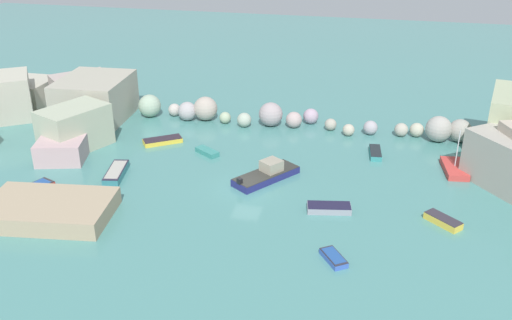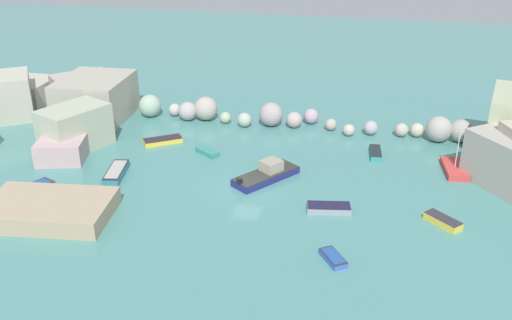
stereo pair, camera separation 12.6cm
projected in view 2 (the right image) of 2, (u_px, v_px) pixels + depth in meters
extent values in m
plane|color=teal|center=(246.00, 188.00, 50.27)|extent=(160.00, 160.00, 0.00)
cube|color=#B4AE9C|center=(28.00, 92.00, 70.24)|extent=(6.04, 6.03, 2.95)
cube|color=#B09E97|center=(83.00, 91.00, 68.55)|extent=(7.76, 7.82, 4.08)
cube|color=#A6A08F|center=(96.00, 98.00, 65.20)|extent=(7.78, 9.09, 4.77)
cube|color=#AAB196|center=(75.00, 128.00, 57.58)|extent=(6.57, 7.68, 4.30)
cube|color=#BD9C9E|center=(63.00, 148.00, 55.53)|extent=(5.49, 5.74, 2.14)
sphere|color=#9BB198|center=(150.00, 106.00, 66.11)|extent=(2.61, 2.61, 2.61)
sphere|color=#B9AFA6|center=(175.00, 110.00, 66.51)|extent=(1.46, 1.46, 1.46)
sphere|color=#A7A1A4|center=(188.00, 111.00, 65.10)|extent=(2.15, 2.15, 2.15)
sphere|color=#AD9E92|center=(206.00, 108.00, 65.05)|extent=(2.73, 2.73, 2.73)
sphere|color=#A0B090|center=(225.00, 118.00, 64.37)|extent=(1.30, 1.30, 1.30)
sphere|color=#A5B19F|center=(245.00, 120.00, 63.32)|extent=(1.60, 1.60, 1.60)
sphere|color=#A39497|center=(271.00, 114.00, 63.40)|extent=(2.67, 2.67, 2.67)
sphere|color=#B39D9A|center=(294.00, 120.00, 63.08)|extent=(1.79, 1.79, 1.79)
sphere|color=#AE95A8|center=(311.00, 116.00, 64.18)|extent=(1.73, 1.73, 1.73)
sphere|color=#A59E8F|center=(331.00, 125.00, 62.42)|extent=(1.31, 1.31, 1.31)
sphere|color=#B8AF9A|center=(349.00, 130.00, 61.00)|extent=(1.29, 1.29, 1.29)
sphere|color=#A69EA6|center=(371.00, 128.00, 61.25)|extent=(1.54, 1.54, 1.54)
sphere|color=#ADA696|center=(401.00, 130.00, 60.80)|extent=(1.45, 1.45, 1.45)
sphere|color=#B6B19A|center=(417.00, 130.00, 60.70)|extent=(1.50, 1.50, 1.50)
sphere|color=#A7A29B|center=(439.00, 129.00, 59.31)|extent=(2.72, 2.72, 2.72)
sphere|color=#A19C93|center=(460.00, 131.00, 59.32)|extent=(2.40, 2.40, 2.40)
cube|color=tan|center=(49.00, 209.00, 45.43)|extent=(10.57, 7.38, 1.43)
cube|color=gold|center=(443.00, 221.00, 44.62)|extent=(2.96, 2.81, 0.55)
cube|color=#322C36|center=(443.00, 218.00, 44.49)|extent=(2.90, 2.75, 0.06)
cube|color=navy|center=(266.00, 176.00, 51.68)|extent=(5.59, 6.58, 0.62)
cube|color=#2F2E2A|center=(266.00, 173.00, 51.54)|extent=(5.48, 6.45, 0.06)
cube|color=#9E937F|center=(271.00, 166.00, 51.72)|extent=(2.26, 2.29, 1.05)
cube|color=black|center=(240.00, 181.00, 49.59)|extent=(0.57, 0.55, 0.50)
cube|color=teal|center=(116.00, 173.00, 52.30)|extent=(2.28, 4.62, 0.62)
cube|color=#282335|center=(116.00, 170.00, 52.16)|extent=(2.23, 4.53, 0.06)
cube|color=#ADA89E|center=(116.00, 169.00, 52.16)|extent=(1.94, 3.93, 0.08)
cube|color=#395DBE|center=(333.00, 258.00, 40.19)|extent=(2.25, 2.61, 0.38)
cube|color=#2C2A36|center=(333.00, 256.00, 40.09)|extent=(2.21, 2.55, 0.06)
cube|color=#234C93|center=(333.00, 256.00, 40.09)|extent=(1.91, 2.22, 0.08)
cube|color=teal|center=(375.00, 153.00, 56.50)|extent=(1.38, 3.24, 0.49)
cube|color=#1D2429|center=(376.00, 151.00, 56.38)|extent=(1.36, 3.18, 0.06)
cube|color=#CB3E39|center=(454.00, 169.00, 53.15)|extent=(2.40, 4.51, 0.57)
cylinder|color=silver|center=(458.00, 149.00, 52.28)|extent=(0.10, 0.10, 3.56)
cube|color=gold|center=(163.00, 141.00, 59.34)|extent=(4.08, 3.47, 0.47)
cube|color=#2B212B|center=(163.00, 138.00, 59.23)|extent=(3.99, 3.41, 0.06)
cube|color=#CF3D35|center=(32.00, 190.00, 49.33)|extent=(2.83, 4.17, 0.52)
cube|color=#2F2C31|center=(31.00, 187.00, 49.21)|extent=(2.78, 4.08, 0.06)
cube|color=#234C93|center=(31.00, 187.00, 49.20)|extent=(2.41, 3.54, 0.08)
cube|color=teal|center=(207.00, 152.00, 56.81)|extent=(2.79, 2.34, 0.48)
cube|color=#8D909C|center=(329.00, 208.00, 46.47)|extent=(3.75, 2.04, 0.53)
cube|color=#1E1B36|center=(329.00, 205.00, 46.35)|extent=(3.68, 2.00, 0.06)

